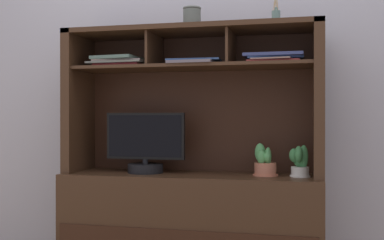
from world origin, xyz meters
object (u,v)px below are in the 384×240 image
(tv_monitor, at_px, (145,148))
(magazine_stack_left, at_px, (274,58))
(potted_orchid, at_px, (265,163))
(ceramic_vase, at_px, (192,18))
(magazine_stack_centre, at_px, (194,62))
(media_console, at_px, (192,198))
(potted_fern, at_px, (300,163))
(diffuser_bottle, at_px, (276,16))
(magazine_stack_right, at_px, (120,62))

(tv_monitor, xyz_separation_m, magazine_stack_left, (0.80, 0.01, 0.54))
(potted_orchid, xyz_separation_m, ceramic_vase, (-0.45, 0.01, 0.90))
(potted_orchid, bearing_deg, magazine_stack_centre, -172.92)
(media_console, relative_size, potted_orchid, 8.24)
(potted_fern, bearing_deg, diffuser_bottle, 170.22)
(potted_fern, distance_m, magazine_stack_right, 1.29)
(tv_monitor, height_order, potted_fern, tv_monitor)
(potted_orchid, distance_m, diffuser_bottle, 0.88)
(tv_monitor, height_order, diffuser_bottle, diffuser_bottle)
(magazine_stack_right, relative_size, diffuser_bottle, 1.34)
(media_console, distance_m, magazine_stack_left, 0.99)
(media_console, xyz_separation_m, magazine_stack_centre, (0.03, -0.07, 0.84))
(media_console, distance_m, potted_fern, 0.70)
(diffuser_bottle, bearing_deg, magazine_stack_right, -178.23)
(potted_orchid, xyz_separation_m, magazine_stack_left, (0.05, -0.01, 0.63))
(tv_monitor, bearing_deg, magazine_stack_centre, -4.65)
(potted_orchid, xyz_separation_m, magazine_stack_centre, (-0.43, -0.05, 0.61))
(potted_fern, height_order, ceramic_vase, ceramic_vase)
(magazine_stack_centre, relative_size, ceramic_vase, 2.51)
(magazine_stack_centre, distance_m, magazine_stack_right, 0.50)
(potted_orchid, height_order, magazine_stack_right, magazine_stack_right)
(diffuser_bottle, xyz_separation_m, ceramic_vase, (-0.52, 0.00, 0.02))
(potted_orchid, bearing_deg, ceramic_vase, 178.34)
(potted_fern, bearing_deg, media_console, 177.21)
(tv_monitor, distance_m, potted_orchid, 0.75)
(potted_fern, relative_size, magazine_stack_centre, 0.57)
(potted_orchid, distance_m, magazine_stack_centre, 0.75)
(media_console, bearing_deg, tv_monitor, -171.65)
(magazine_stack_centre, relative_size, magazine_stack_right, 0.86)
(potted_fern, bearing_deg, magazine_stack_right, -179.68)
(magazine_stack_left, xyz_separation_m, magazine_stack_right, (-0.98, -0.01, 0.00))
(magazine_stack_centre, bearing_deg, potted_fern, 3.38)
(diffuser_bottle, relative_size, ceramic_vase, 2.18)
(tv_monitor, relative_size, ceramic_vase, 3.86)
(magazine_stack_left, bearing_deg, magazine_stack_centre, -175.38)
(magazine_stack_centre, bearing_deg, tv_monitor, 175.35)
(magazine_stack_left, relative_size, magazine_stack_right, 0.91)
(media_console, bearing_deg, potted_orchid, -2.06)
(diffuser_bottle, bearing_deg, media_console, 179.13)
(magazine_stack_centre, distance_m, ceramic_vase, 0.30)
(potted_orchid, bearing_deg, media_console, 177.94)
(magazine_stack_centre, bearing_deg, diffuser_bottle, 7.12)
(potted_fern, distance_m, diffuser_bottle, 0.88)
(potted_orchid, bearing_deg, potted_fern, -4.38)
(tv_monitor, distance_m, magazine_stack_centre, 0.62)
(magazine_stack_centre, height_order, ceramic_vase, ceramic_vase)
(potted_orchid, height_order, potted_fern, potted_orchid)
(tv_monitor, height_order, ceramic_vase, ceramic_vase)
(magazine_stack_centre, bearing_deg, potted_orchid, 7.08)
(tv_monitor, height_order, magazine_stack_left, magazine_stack_left)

